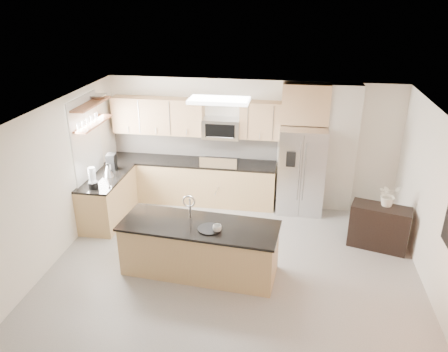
% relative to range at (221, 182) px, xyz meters
% --- Properties ---
extents(floor, '(6.50, 6.50, 0.00)m').
position_rel_range_xyz_m(floor, '(0.60, -2.92, -0.47)').
color(floor, '#A19E99').
rests_on(floor, ground).
extents(ceiling, '(6.00, 6.50, 0.02)m').
position_rel_range_xyz_m(ceiling, '(0.60, -2.92, 2.13)').
color(ceiling, silver).
rests_on(ceiling, wall_back).
extents(wall_back, '(6.00, 0.02, 2.60)m').
position_rel_range_xyz_m(wall_back, '(0.60, 0.33, 0.83)').
color(wall_back, silver).
rests_on(wall_back, floor).
extents(wall_left, '(0.02, 6.50, 2.60)m').
position_rel_range_xyz_m(wall_left, '(-2.40, -2.92, 0.83)').
color(wall_left, silver).
rests_on(wall_left, floor).
extents(back_counter, '(3.55, 0.66, 1.44)m').
position_rel_range_xyz_m(back_counter, '(-0.63, 0.01, -0.00)').
color(back_counter, tan).
rests_on(back_counter, floor).
extents(left_counter, '(0.66, 1.50, 0.92)m').
position_rel_range_xyz_m(left_counter, '(-2.07, -1.07, -0.01)').
color(left_counter, tan).
rests_on(left_counter, floor).
extents(range, '(0.76, 0.64, 1.14)m').
position_rel_range_xyz_m(range, '(0.00, 0.00, 0.00)').
color(range, black).
rests_on(range, floor).
extents(upper_cabinets, '(3.50, 0.33, 0.75)m').
position_rel_range_xyz_m(upper_cabinets, '(-0.70, 0.16, 1.35)').
color(upper_cabinets, tan).
rests_on(upper_cabinets, wall_back).
extents(microwave, '(0.76, 0.40, 0.40)m').
position_rel_range_xyz_m(microwave, '(0.00, 0.12, 1.16)').
color(microwave, silver).
rests_on(microwave, upper_cabinets).
extents(refrigerator, '(0.92, 0.78, 1.78)m').
position_rel_range_xyz_m(refrigerator, '(1.66, -0.05, 0.42)').
color(refrigerator, silver).
rests_on(refrigerator, floor).
extents(partition_column, '(0.60, 0.30, 2.60)m').
position_rel_range_xyz_m(partition_column, '(2.42, 0.18, 0.83)').
color(partition_column, beige).
rests_on(partition_column, floor).
extents(window, '(0.04, 1.15, 1.65)m').
position_rel_range_xyz_m(window, '(-2.38, -1.07, 1.18)').
color(window, white).
rests_on(window, wall_left).
extents(shelf_lower, '(0.30, 1.20, 0.04)m').
position_rel_range_xyz_m(shelf_lower, '(-2.25, -0.97, 1.48)').
color(shelf_lower, '#96593C').
rests_on(shelf_lower, wall_left).
extents(shelf_upper, '(0.30, 1.20, 0.04)m').
position_rel_range_xyz_m(shelf_upper, '(-2.25, -0.97, 1.85)').
color(shelf_upper, '#96593C').
rests_on(shelf_upper, wall_left).
extents(ceiling_fixture, '(1.00, 0.50, 0.06)m').
position_rel_range_xyz_m(ceiling_fixture, '(0.20, -1.32, 2.09)').
color(ceiling_fixture, white).
rests_on(ceiling_fixture, ceiling).
extents(island, '(2.56, 1.11, 1.29)m').
position_rel_range_xyz_m(island, '(0.08, -2.50, -0.04)').
color(island, tan).
rests_on(island, floor).
extents(credenza, '(1.07, 0.67, 0.79)m').
position_rel_range_xyz_m(credenza, '(3.05, -1.29, -0.08)').
color(credenza, black).
rests_on(credenza, floor).
extents(cup, '(0.18, 0.18, 0.11)m').
position_rel_range_xyz_m(cup, '(0.39, -2.67, 0.45)').
color(cup, silver).
rests_on(cup, island).
extents(platter, '(0.42, 0.42, 0.02)m').
position_rel_range_xyz_m(platter, '(0.27, -2.62, 0.40)').
color(platter, black).
rests_on(platter, island).
extents(blender, '(0.17, 0.17, 0.40)m').
position_rel_range_xyz_m(blender, '(-2.07, -1.60, 0.62)').
color(blender, black).
rests_on(blender, left_counter).
extents(kettle, '(0.22, 0.22, 0.27)m').
position_rel_range_xyz_m(kettle, '(-2.02, -1.05, 0.57)').
color(kettle, silver).
rests_on(kettle, left_counter).
extents(coffee_maker, '(0.19, 0.22, 0.32)m').
position_rel_range_xyz_m(coffee_maker, '(-2.09, -0.69, 0.60)').
color(coffee_maker, black).
rests_on(coffee_maker, left_counter).
extents(bowl, '(0.43, 0.43, 0.10)m').
position_rel_range_xyz_m(bowl, '(-2.25, -0.62, 1.91)').
color(bowl, silver).
rests_on(bowl, shelf_upper).
extents(flower_vase, '(0.68, 0.64, 0.60)m').
position_rel_range_xyz_m(flower_vase, '(3.14, -1.21, 0.62)').
color(flower_vase, white).
rests_on(flower_vase, credenza).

